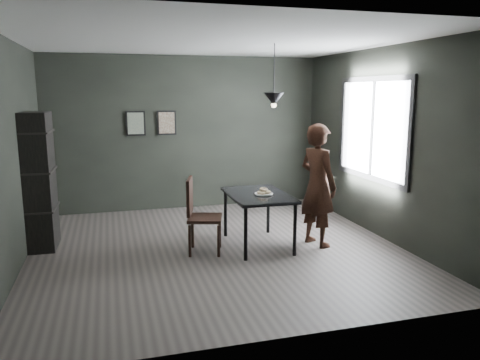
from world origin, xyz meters
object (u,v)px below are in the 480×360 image
object	(u,v)px
wood_chair	(198,211)
shelf_unit	(39,181)
white_plate	(264,194)
cafe_table	(258,199)
woman	(318,185)
pendant_lamp	(274,99)

from	to	relation	value
wood_chair	shelf_unit	world-z (taller)	shelf_unit
white_plate	wood_chair	distance (m)	0.94
cafe_table	woman	xyz separation A→B (m)	(0.82, -0.19, 0.19)
white_plate	woman	bearing A→B (deg)	-8.78
white_plate	wood_chair	bearing A→B (deg)	179.09
woman	wood_chair	world-z (taller)	woman
shelf_unit	white_plate	bearing A→B (deg)	-13.17
shelf_unit	wood_chair	bearing A→B (deg)	-19.09
white_plate	cafe_table	bearing A→B (deg)	127.67
wood_chair	woman	bearing A→B (deg)	11.06
cafe_table	shelf_unit	distance (m)	3.02
cafe_table	wood_chair	bearing A→B (deg)	-176.08
woman	white_plate	bearing A→B (deg)	61.34
cafe_table	wood_chair	size ratio (longest dim) A/B	1.17
woman	pendant_lamp	world-z (taller)	pendant_lamp
white_plate	woman	size ratio (longest dim) A/B	0.13
woman	shelf_unit	bearing A→B (deg)	56.27
white_plate	shelf_unit	size ratio (longest dim) A/B	0.12
shelf_unit	woman	bearing A→B (deg)	-11.91
cafe_table	pendant_lamp	bearing A→B (deg)	21.80
woman	pendant_lamp	distance (m)	1.35
wood_chair	shelf_unit	size ratio (longest dim) A/B	0.54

